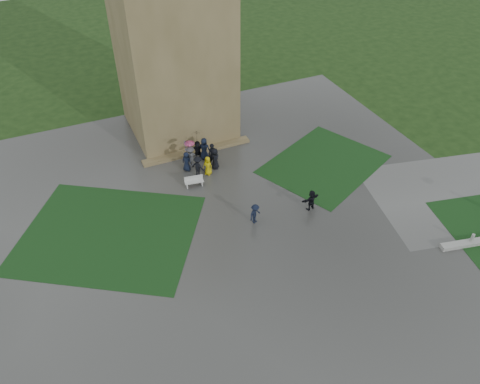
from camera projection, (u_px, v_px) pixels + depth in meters
name	position (u px, v px, depth m)	size (l,w,h in m)	color
ground	(253.00, 236.00, 30.32)	(120.00, 120.00, 0.00)	black
plaza	(240.00, 217.00, 31.73)	(34.00, 34.00, 0.02)	#343432
lawn_inset_left	(109.00, 234.00, 30.46)	(11.00, 9.00, 0.01)	black
lawn_inset_right	(324.00, 164.00, 36.55)	(9.00, 7.00, 0.01)	black
tower	(171.00, 24.00, 35.35)	(8.00, 8.00, 18.00)	brown
tower_plinth	(197.00, 151.00, 37.78)	(9.00, 0.80, 0.22)	brown
bench	(194.00, 181.00, 34.16)	(1.42, 0.62, 0.80)	beige
visitor_cluster	(198.00, 154.00, 35.65)	(3.01, 3.30, 2.60)	black
pedestrian_mid	(255.00, 214.00, 30.87)	(0.96, 0.49, 1.48)	black
pedestrian_near	(311.00, 200.00, 31.92)	(1.43, 0.51, 1.54)	black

